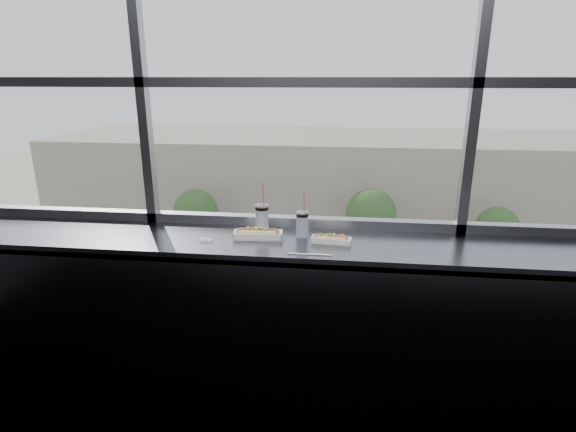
# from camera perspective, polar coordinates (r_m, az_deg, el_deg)

# --- Properties ---
(wall_back_lower) EXTENTS (6.00, 0.00, 6.00)m
(wall_back_lower) POSITION_cam_1_polar(r_m,az_deg,el_deg) (3.15, 1.55, -10.77)
(wall_back_lower) COLOR black
(wall_back_lower) RESTS_ON ground
(window_glass) EXTENTS (6.00, 0.00, 6.00)m
(window_glass) POSITION_cam_1_polar(r_m,az_deg,el_deg) (2.81, 1.90, 22.73)
(window_glass) COLOR silver
(window_glass) RESTS_ON ground
(window_mullions) EXTENTS (6.00, 0.08, 2.40)m
(window_mullions) POSITION_cam_1_polar(r_m,az_deg,el_deg) (2.79, 1.86, 22.77)
(window_mullions) COLOR gray
(window_mullions) RESTS_ON ground
(counter) EXTENTS (6.00, 0.55, 0.06)m
(counter) POSITION_cam_1_polar(r_m,az_deg,el_deg) (2.69, 1.08, -3.71)
(counter) COLOR slate
(counter) RESTS_ON ground
(counter_fascia) EXTENTS (6.00, 0.04, 1.04)m
(counter_fascia) POSITION_cam_1_polar(r_m,az_deg,el_deg) (2.70, 0.45, -16.04)
(counter_fascia) COLOR slate
(counter_fascia) RESTS_ON ground
(hotdog_tray_left) EXTENTS (0.30, 0.12, 0.07)m
(hotdog_tray_left) POSITION_cam_1_polar(r_m,az_deg,el_deg) (2.70, -3.84, -2.26)
(hotdog_tray_left) COLOR white
(hotdog_tray_left) RESTS_ON counter
(hotdog_tray_right) EXTENTS (0.24, 0.10, 0.06)m
(hotdog_tray_right) POSITION_cam_1_polar(r_m,az_deg,el_deg) (2.64, 5.51, -2.94)
(hotdog_tray_right) COLOR white
(hotdog_tray_right) RESTS_ON counter
(soda_cup_left) EXTENTS (0.09, 0.09, 0.33)m
(soda_cup_left) POSITION_cam_1_polar(r_m,az_deg,el_deg) (2.80, -3.31, -0.12)
(soda_cup_left) COLOR white
(soda_cup_left) RESTS_ON counter
(soda_cup_right) EXTENTS (0.08, 0.08, 0.30)m
(soda_cup_right) POSITION_cam_1_polar(r_m,az_deg,el_deg) (2.71, 1.81, -0.89)
(soda_cup_right) COLOR white
(soda_cup_right) RESTS_ON counter
(loose_straw) EXTENTS (0.24, 0.01, 0.01)m
(loose_straw) POSITION_cam_1_polar(r_m,az_deg,el_deg) (2.46, 2.77, -4.87)
(loose_straw) COLOR white
(loose_straw) RESTS_ON counter
(wrapper) EXTENTS (0.09, 0.07, 0.02)m
(wrapper) POSITION_cam_1_polar(r_m,az_deg,el_deg) (2.70, -10.41, -2.94)
(wrapper) COLOR silver
(wrapper) RESTS_ON counter
(plaza_ground) EXTENTS (120.00, 120.00, 0.00)m
(plaza_ground) POSITION_cam_1_polar(r_m,az_deg,el_deg) (48.07, 6.32, 1.46)
(plaza_ground) COLOR #A7A28B
(plaza_ground) RESTS_ON ground
(street_asphalt) EXTENTS (80.00, 10.00, 0.06)m
(street_asphalt) POSITION_cam_1_polar(r_m,az_deg,el_deg) (26.22, 5.55, -12.52)
(street_asphalt) COLOR black
(street_asphalt) RESTS_ON plaza_ground
(far_sidewalk) EXTENTS (80.00, 6.00, 0.04)m
(far_sidewalk) POSITION_cam_1_polar(r_m,az_deg,el_deg) (33.41, 5.93, -5.73)
(far_sidewalk) COLOR #A7A28B
(far_sidewalk) RESTS_ON plaza_ground
(far_building) EXTENTS (50.00, 14.00, 8.00)m
(far_building) POSITION_cam_1_polar(r_m,az_deg,el_deg) (41.76, 6.38, 4.69)
(far_building) COLOR gray
(far_building) RESTS_ON plaza_ground
(car_near_b) EXTENTS (3.07, 6.93, 2.28)m
(car_near_b) POSITION_cam_1_polar(r_m,az_deg,el_deg) (22.95, -9.24, -13.99)
(car_near_b) COLOR #2D2A2A
(car_near_b) RESTS_ON street_asphalt
(car_near_a) EXTENTS (3.38, 6.49, 2.07)m
(car_near_a) POSITION_cam_1_polar(r_m,az_deg,el_deg) (26.81, -28.69, -11.46)
(car_near_a) COLOR silver
(car_near_a) RESTS_ON street_asphalt
(car_far_a) EXTENTS (2.86, 6.80, 2.26)m
(car_far_a) POSITION_cam_1_polar(r_m,az_deg,el_deg) (30.45, -9.73, -5.86)
(car_far_a) COLOR black
(car_far_a) RESTS_ON street_asphalt
(car_near_c) EXTENTS (3.48, 7.02, 2.26)m
(car_near_c) POSITION_cam_1_polar(r_m,az_deg,el_deg) (22.20, 5.33, -15.04)
(car_near_c) COLOR #671800
(car_near_c) RESTS_ON street_asphalt
(car_far_b) EXTENTS (3.06, 6.63, 2.16)m
(car_far_b) POSITION_cam_1_polar(r_m,az_deg,el_deg) (29.29, 6.54, -6.78)
(car_far_b) COLOR maroon
(car_far_b) RESTS_ON street_asphalt
(car_far_c) EXTENTS (3.20, 7.10, 2.33)m
(car_far_c) POSITION_cam_1_polar(r_m,az_deg,el_deg) (31.75, 29.32, -6.89)
(car_far_c) COLOR #ADADAD
(car_far_c) RESTS_ON street_asphalt
(car_near_d) EXTENTS (2.93, 6.54, 2.15)m
(car_near_d) POSITION_cam_1_polar(r_m,az_deg,el_deg) (23.60, 26.37, -14.99)
(car_near_d) COLOR #B2B2B2
(car_near_d) RESTS_ON street_asphalt
(pedestrian_b) EXTENTS (0.62, 0.83, 1.87)m
(pedestrian_b) POSITION_cam_1_polar(r_m,az_deg,el_deg) (32.13, 3.65, -4.79)
(pedestrian_b) COLOR #66605B
(pedestrian_b) RESTS_ON far_sidewalk
(pedestrian_d) EXTENTS (0.97, 0.73, 2.19)m
(pedestrian_d) POSITION_cam_1_polar(r_m,az_deg,el_deg) (32.83, 19.26, -4.98)
(pedestrian_d) COLOR #66605B
(pedestrian_d) RESTS_ON far_sidewalk
(pedestrian_c) EXTENTS (0.87, 0.65, 1.95)m
(pedestrian_c) POSITION_cam_1_polar(r_m,az_deg,el_deg) (33.68, 15.10, -4.24)
(pedestrian_c) COLOR #66605B
(pedestrian_c) RESTS_ON far_sidewalk
(tree_left) EXTENTS (3.29, 3.29, 5.13)m
(tree_left) POSITION_cam_1_polar(r_m,az_deg,el_deg) (33.92, -11.66, 0.57)
(tree_left) COLOR #47382B
(tree_left) RESTS_ON far_sidewalk
(tree_center) EXTENTS (3.56, 3.56, 5.56)m
(tree_center) POSITION_cam_1_polar(r_m,az_deg,el_deg) (32.21, 10.47, 0.29)
(tree_center) COLOR #47382B
(tree_center) RESTS_ON far_sidewalk
(tree_right) EXTENTS (2.91, 2.91, 4.55)m
(tree_right) POSITION_cam_1_polar(r_m,az_deg,el_deg) (34.11, 25.05, -1.35)
(tree_right) COLOR #47382B
(tree_right) RESTS_ON far_sidewalk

